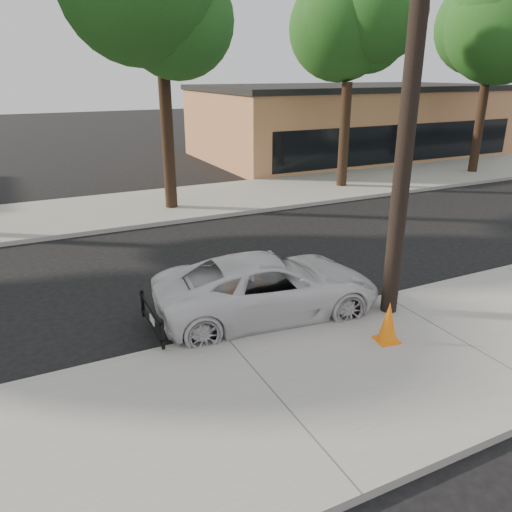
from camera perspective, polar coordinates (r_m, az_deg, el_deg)
ground at (r=11.74m, az=-7.69°, el=-4.93°), size 120.00×120.00×0.00m
near_sidewalk at (r=8.28m, az=2.36°, el=-16.03°), size 90.00×4.40×0.15m
far_sidewalk at (r=19.54m, az=-15.83°, el=5.06°), size 90.00×5.00×0.15m
curb_near at (r=9.95m, az=-3.74°, el=-9.23°), size 90.00×0.12×0.16m
building_main at (r=32.58m, az=10.54°, el=14.82°), size 18.00×10.00×4.00m
utility_pole at (r=10.09m, az=17.30°, el=17.89°), size 1.40×0.34×9.00m
tree_c at (r=18.68m, az=-10.08°, el=26.03°), size 4.96×4.80×9.55m
tree_d at (r=22.56m, az=11.40°, el=23.55°), size 4.50×4.35×8.75m
tree_e at (r=27.96m, az=26.04°, el=22.03°), size 4.80×4.65×9.25m
police_cruiser at (r=10.67m, az=1.42°, el=-3.47°), size 5.05×2.77×1.34m
traffic_cone at (r=9.81m, az=14.89°, el=-7.34°), size 0.46×0.46×0.80m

